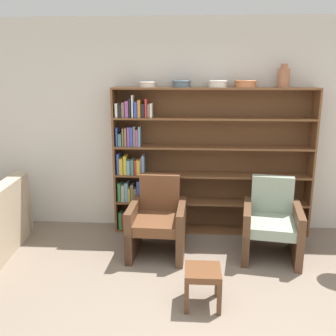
{
  "coord_description": "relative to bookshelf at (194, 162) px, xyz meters",
  "views": [
    {
      "loc": [
        -0.3,
        -2.46,
        2.06
      ],
      "look_at": [
        -0.56,
        1.91,
        0.95
      ],
      "focal_mm": 40.0,
      "sensor_mm": 36.0,
      "label": 1
    }
  ],
  "objects": [
    {
      "name": "wall_back",
      "position": [
        0.25,
        0.17,
        0.44
      ],
      "size": [
        12.0,
        0.06,
        2.75
      ],
      "color": "silver",
      "rests_on": "ground"
    },
    {
      "name": "bookshelf",
      "position": [
        0.0,
        0.0,
        0.0
      ],
      "size": [
        2.54,
        0.3,
        1.89
      ],
      "color": "brown",
      "rests_on": "ground"
    },
    {
      "name": "bowl_stoneware",
      "position": [
        -0.59,
        -0.02,
        1.0
      ],
      "size": [
        0.22,
        0.22,
        0.07
      ],
      "color": "silver",
      "rests_on": "bookshelf"
    },
    {
      "name": "bowl_copper",
      "position": [
        -0.17,
        -0.02,
        1.01
      ],
      "size": [
        0.24,
        0.24,
        0.08
      ],
      "color": "slate",
      "rests_on": "bookshelf"
    },
    {
      "name": "bowl_terracotta",
      "position": [
        0.28,
        -0.02,
        1.01
      ],
      "size": [
        0.25,
        0.25,
        0.09
      ],
      "color": "silver",
      "rests_on": "bookshelf"
    },
    {
      "name": "bowl_slate",
      "position": [
        0.61,
        -0.02,
        1.01
      ],
      "size": [
        0.28,
        0.28,
        0.09
      ],
      "color": "#C67547",
      "rests_on": "bookshelf"
    },
    {
      "name": "vase_tall",
      "position": [
        1.07,
        -0.02,
        1.08
      ],
      "size": [
        0.15,
        0.15,
        0.28
      ],
      "color": "#A36647",
      "rests_on": "bookshelf"
    },
    {
      "name": "armchair_leather",
      "position": [
        -0.42,
        -0.68,
        -0.54
      ],
      "size": [
        0.67,
        0.7,
        0.89
      ],
      "rotation": [
        0.0,
        0.0,
        3.1
      ],
      "color": "brown",
      "rests_on": "ground"
    },
    {
      "name": "armchair_cushioned",
      "position": [
        0.9,
        -0.68,
        -0.54
      ],
      "size": [
        0.74,
        0.77,
        0.89
      ],
      "rotation": [
        0.0,
        0.0,
        2.99
      ],
      "color": "brown",
      "rests_on": "ground"
    },
    {
      "name": "footstool",
      "position": [
        0.08,
        -1.71,
        -0.65
      ],
      "size": [
        0.33,
        0.33,
        0.36
      ],
      "color": "brown",
      "rests_on": "ground"
    }
  ]
}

